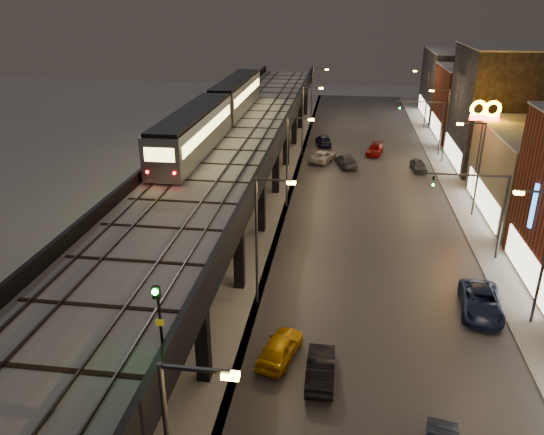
{
  "coord_description": "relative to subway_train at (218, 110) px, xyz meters",
  "views": [
    {
      "loc": [
        4.49,
        -17.59,
        19.37
      ],
      "look_at": [
        -0.14,
        16.3,
        5.0
      ],
      "focal_mm": 35.0,
      "sensor_mm": 36.0,
      "label": 1
    }
  ],
  "objects": [
    {
      "name": "road_surface",
      "position": [
        16.0,
        -1.08,
        -8.39
      ],
      "size": [
        17.0,
        120.0,
        0.06
      ],
      "primitive_type": "cube",
      "color": "#46474D",
      "rests_on": "ground"
    },
    {
      "name": "streetlight_left_3",
      "position": [
        8.07,
        12.92,
        -3.19
      ],
      "size": [
        2.57,
        0.28,
        9.0
      ],
      "color": "#38383A",
      "rests_on": "ground"
    },
    {
      "name": "streetlight_right_3",
      "position": [
        25.23,
        12.92,
        -3.19
      ],
      "size": [
        2.56,
        0.28,
        9.0
      ],
      "color": "#38383A",
      "rests_on": "ground"
    },
    {
      "name": "streetlight_right_1",
      "position": [
        25.23,
        -23.08,
        -3.19
      ],
      "size": [
        2.56,
        0.28,
        9.0
      ],
      "color": "#38383A",
      "rests_on": "ground"
    },
    {
      "name": "building_f",
      "position": [
        32.49,
        39.92,
        -2.85
      ],
      "size": [
        12.2,
        16.2,
        11.16
      ],
      "color": "#2E2D34",
      "rests_on": "ground"
    },
    {
      "name": "traffic_light_rig_b",
      "position": [
        24.34,
        15.92,
        -3.92
      ],
      "size": [
        6.1,
        0.34,
        7.0
      ],
      "color": "#38383A",
      "rests_on": "ground"
    },
    {
      "name": "streetlight_right_4",
      "position": [
        25.23,
        30.92,
        -3.19
      ],
      "size": [
        2.56,
        0.28,
        9.0
      ],
      "color": "#38383A",
      "rests_on": "ground"
    },
    {
      "name": "building_e",
      "position": [
        32.49,
        25.92,
        -3.35
      ],
      "size": [
        12.2,
        12.2,
        10.16
      ],
      "color": "maroon",
      "rests_on": "ground"
    },
    {
      "name": "under_viaduct_pavement",
      "position": [
        2.5,
        -1.08,
        -8.39
      ],
      "size": [
        11.0,
        120.0,
        0.06
      ],
      "primitive_type": "cube",
      "color": "#9FA1A8",
      "rests_on": "ground"
    },
    {
      "name": "subway_train",
      "position": [
        0.0,
        0.0,
        0.0
      ],
      "size": [
        3.04,
        36.91,
        3.63
      ],
      "color": "gray",
      "rests_on": "viaduct_trackbed"
    },
    {
      "name": "car_onc_dark",
      "position": [
        22.54,
        -22.24,
        -7.66
      ],
      "size": [
        3.14,
        5.74,
        1.52
      ],
      "primitive_type": "imported",
      "rotation": [
        0.0,
        0.0,
        -0.11
      ],
      "color": "#18244C",
      "rests_on": "ground"
    },
    {
      "name": "sign_carwash",
      "position": [
        27.0,
        -17.29,
        -3.24
      ],
      "size": [
        1.43,
        0.35,
        7.44
      ],
      "color": "#38383A",
      "rests_on": "ground"
    },
    {
      "name": "viaduct_trackbed",
      "position": [
        2.49,
        -4.11,
        -2.04
      ],
      "size": [
        8.4,
        100.0,
        0.32
      ],
      "color": "#B2B7C1",
      "rests_on": "elevated_viaduct"
    },
    {
      "name": "car_mid_silver",
      "position": [
        10.62,
        10.91,
        -7.75
      ],
      "size": [
        3.72,
        5.34,
        1.35
      ],
      "primitive_type": "imported",
      "rotation": [
        0.0,
        0.0,
        2.81
      ],
      "color": "silver",
      "rests_on": "ground"
    },
    {
      "name": "streetlight_left_2",
      "position": [
        8.07,
        -5.08,
        -3.19
      ],
      "size": [
        2.57,
        0.28,
        9.0
      ],
      "color": "#38383A",
      "rests_on": "ground"
    },
    {
      "name": "car_onc_red",
      "position": [
        22.1,
        8.53,
        -7.77
      ],
      "size": [
        1.97,
        3.98,
        1.31
      ],
      "primitive_type": "imported",
      "rotation": [
        0.0,
        0.0,
        0.11
      ],
      "color": "#535964",
      "rests_on": "ground"
    },
    {
      "name": "streetlight_right_2",
      "position": [
        25.23,
        -5.08,
        -3.19
      ],
      "size": [
        2.56,
        0.28,
        9.0
      ],
      "color": "#38383A",
      "rests_on": "ground"
    },
    {
      "name": "sign_mcdonalds",
      "position": [
        26.5,
        -0.28,
        -0.21
      ],
      "size": [
        3.0,
        0.58,
        10.09
      ],
      "color": "#38383A",
      "rests_on": "ground"
    },
    {
      "name": "streetlight_left_4",
      "position": [
        8.07,
        30.92,
        -3.19
      ],
      "size": [
        2.57,
        0.28,
        9.0
      ],
      "color": "#38383A",
      "rests_on": "ground"
    },
    {
      "name": "car_taxi",
      "position": [
        10.06,
        -28.78,
        -7.7
      ],
      "size": [
        2.67,
        4.52,
        1.44
      ],
      "primitive_type": "imported",
      "rotation": [
        0.0,
        0.0,
        2.9
      ],
      "color": "#E9AA0C",
      "rests_on": "ground"
    },
    {
      "name": "elevated_viaduct",
      "position": [
        2.5,
        -4.24,
        -2.81
      ],
      "size": [
        9.0,
        100.0,
        6.3
      ],
      "color": "black",
      "rests_on": "ground"
    },
    {
      "name": "viaduct_parapet_streetside",
      "position": [
        6.85,
        -4.08,
        -1.57
      ],
      "size": [
        0.3,
        100.0,
        1.1
      ],
      "primitive_type": "cube",
      "color": "black",
      "rests_on": "elevated_viaduct"
    },
    {
      "name": "traffic_light_rig_a",
      "position": [
        24.34,
        -14.08,
        -3.92
      ],
      "size": [
        6.1,
        0.34,
        7.0
      ],
      "color": "#38383A",
      "rests_on": "ground"
    },
    {
      "name": "sidewalk_right",
      "position": [
        26.0,
        -1.08,
        -8.35
      ],
      "size": [
        4.0,
        120.0,
        0.14
      ],
      "primitive_type": "cube",
      "color": "#9FA1A8",
      "rests_on": "ground"
    },
    {
      "name": "rail_signal",
      "position": [
        6.4,
        -37.29,
        0.18
      ],
      "size": [
        0.32,
        0.42,
        2.8
      ],
      "color": "black",
      "rests_on": "viaduct_trackbed"
    },
    {
      "name": "building_d",
      "position": [
        32.49,
        11.92,
        -1.35
      ],
      "size": [
        12.2,
        13.2,
        14.16
      ],
      "color": "#22222A",
      "rests_on": "ground"
    },
    {
      "name": "car_far_white",
      "position": [
        10.36,
        18.59,
        -7.67
      ],
      "size": [
        2.69,
        4.69,
        1.5
      ],
      "primitive_type": "imported",
      "rotation": [
        0.0,
        0.0,
        3.36
      ],
      "color": "#14183C",
      "rests_on": "ground"
    },
    {
      "name": "streetlight_left_1",
      "position": [
        8.07,
        -23.08,
        -3.19
      ],
      "size": [
        2.57,
        0.28,
        9.0
      ],
      "color": "#38383A",
      "rests_on": "ground"
    },
    {
      "name": "viaduct_parapet_far",
      "position": [
        -1.85,
        -4.08,
        -1.57
      ],
      "size": [
        0.3,
        100.0,
        1.1
      ],
      "primitive_type": "cube",
      "color": "black",
      "rests_on": "elevated_viaduct"
    },
    {
      "name": "car_onc_white",
      "position": [
        17.23,
        14.92,
        -7.77
      ],
      "size": [
        2.73,
        4.77,
        1.3
      ],
      "primitive_type": "imported",
      "rotation": [
        0.0,
        0.0,
        -0.21
      ],
      "color": "#930B08",
      "rests_on": "ground"
    },
    {
      "name": "car_mid_dark",
      "position": [
        13.53,
        9.28,
        -7.7
      ],
      "size": [
        3.22,
        5.31,
        1.44
      ],
      "primitive_type": "imported",
      "rotation": [
        0.0,
        0.0,
        3.4
      ],
      "color": "#575A66",
      "rests_on": "ground"
    },
    {
      "name": "car_near_white",
      "position": [
        12.45,
        -30.26,
        -7.72
      ],
      "size": [
        1.53,
        4.29,
        1.41
      ],
      "primitive_type": "imported",
      "rotation": [
        0.0,
        0.0,
        3.15
      ],
      "color": "black",
      "rests_on": "ground"
    }
  ]
}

